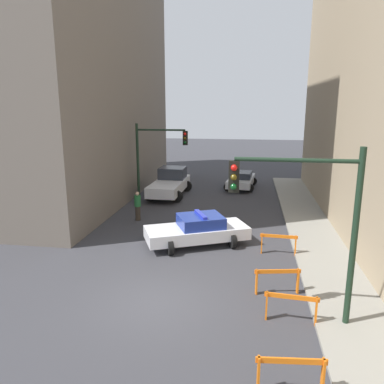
{
  "coord_description": "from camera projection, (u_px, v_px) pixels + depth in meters",
  "views": [
    {
      "loc": [
        2.92,
        -10.97,
        6.42
      ],
      "look_at": [
        -0.04,
        8.13,
        1.87
      ],
      "focal_mm": 35.0,
      "sensor_mm": 36.0,
      "label": 1
    }
  ],
  "objects": [
    {
      "name": "barrier_corner",
      "position": [
        279.0,
        241.0,
        16.26
      ],
      "size": [
        1.6,
        0.23,
        0.9
      ],
      "rotation": [
        0.0,
        0.0,
        -0.05
      ],
      "color": "orange",
      "rests_on": "ground_plane"
    },
    {
      "name": "barrier_mid",
      "position": [
        291.0,
        303.0,
        11.16
      ],
      "size": [
        1.6,
        0.28,
        0.9
      ],
      "rotation": [
        0.0,
        0.0,
        -0.08
      ],
      "color": "orange",
      "rests_on": "ground_plane"
    },
    {
      "name": "parked_car_near",
      "position": [
        241.0,
        179.0,
        29.23
      ],
      "size": [
        2.55,
        4.46,
        1.31
      ],
      "rotation": [
        0.0,
        0.0,
        -0.1
      ],
      "color": "silver",
      "rests_on": "ground_plane"
    },
    {
      "name": "traffic_light_far",
      "position": [
        154.0,
        152.0,
        24.45
      ],
      "size": [
        3.44,
        0.35,
        5.2
      ],
      "color": "black",
      "rests_on": "ground_plane"
    },
    {
      "name": "barrier_front",
      "position": [
        291.0,
        369.0,
        8.4
      ],
      "size": [
        1.6,
        0.31,
        0.9
      ],
      "rotation": [
        0.0,
        0.0,
        0.1
      ],
      "color": "orange",
      "rests_on": "ground_plane"
    },
    {
      "name": "barrier_back",
      "position": [
        277.0,
        277.0,
        12.86
      ],
      "size": [
        1.58,
        0.44,
        0.9
      ],
      "rotation": [
        0.0,
        0.0,
        0.19
      ],
      "color": "orange",
      "rests_on": "ground_plane"
    },
    {
      "name": "building_corner_left",
      "position": [
        28.0,
        12.0,
        24.88
      ],
      "size": [
        14.0,
        20.0,
        24.73
      ],
      "color": "#6B6056",
      "rests_on": "ground_plane"
    },
    {
      "name": "white_truck",
      "position": [
        170.0,
        183.0,
        26.85
      ],
      "size": [
        2.74,
        5.45,
        1.9
      ],
      "rotation": [
        0.0,
        0.0,
        -0.03
      ],
      "color": "silver",
      "rests_on": "ground_plane"
    },
    {
      "name": "traffic_light_near",
      "position": [
        313.0,
        210.0,
        10.47
      ],
      "size": [
        3.64,
        0.35,
        5.2
      ],
      "color": "black",
      "rests_on": "sidewalk_right"
    },
    {
      "name": "sidewalk_right",
      "position": [
        352.0,
        316.0,
        11.52
      ],
      "size": [
        2.4,
        44.0,
        0.12
      ],
      "color": "gray",
      "rests_on": "ground_plane"
    },
    {
      "name": "pedestrian_crossing",
      "position": [
        138.0,
        206.0,
        21.02
      ],
      "size": [
        0.5,
        0.5,
        1.66
      ],
      "rotation": [
        0.0,
        0.0,
        1.01
      ],
      "color": "#382D23",
      "rests_on": "ground_plane"
    },
    {
      "name": "police_car",
      "position": [
        198.0,
        230.0,
        17.36
      ],
      "size": [
        5.04,
        3.65,
        1.52
      ],
      "rotation": [
        0.0,
        0.0,
        2.0
      ],
      "color": "white",
      "rests_on": "ground_plane"
    },
    {
      "name": "ground_plane",
      "position": [
        156.0,
        302.0,
        12.45
      ],
      "size": [
        120.0,
        120.0,
        0.0
      ],
      "primitive_type": "plane",
      "color": "#38383D"
    }
  ]
}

